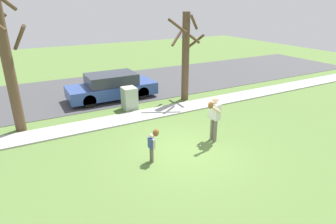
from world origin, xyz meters
TOP-DOWN VIEW (x-y plane):
  - ground_plane at (0.00, 3.50)m, footprint 48.00×48.00m
  - sidewalk_strip at (0.00, 3.60)m, footprint 36.00×1.20m
  - road_surface at (0.00, 8.60)m, footprint 36.00×6.80m
  - person_adult at (1.23, 0.15)m, footprint 0.68×0.68m
  - person_child at (-1.29, -0.06)m, footprint 0.44×0.43m
  - baseball at (0.57, -0.04)m, footprint 0.07×0.07m
  - utility_cabinet at (-0.24, 4.68)m, footprint 0.62×0.69m
  - street_tree_near at (2.81, 4.66)m, footprint 1.84×1.88m
  - street_tree_far at (-4.91, 4.51)m, footprint 1.85×1.88m
  - parked_wagon_blue at (-0.48, 6.57)m, footprint 4.50×1.80m

SIDE VIEW (x-z plane):
  - ground_plane at x=0.00m, z-range 0.00..0.00m
  - road_surface at x=0.00m, z-range 0.00..0.02m
  - sidewalk_strip at x=0.00m, z-range 0.00..0.06m
  - baseball at x=0.57m, z-range 0.00..0.07m
  - utility_cabinet at x=-0.24m, z-range 0.00..1.07m
  - parked_wagon_blue at x=-0.48m, z-range 0.00..1.32m
  - person_child at x=-1.29m, z-range 0.15..1.18m
  - person_adult at x=1.23m, z-range 0.20..1.89m
  - street_tree_near at x=2.81m, z-range 0.16..4.51m
  - street_tree_far at x=-4.91m, z-range 0.17..5.61m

